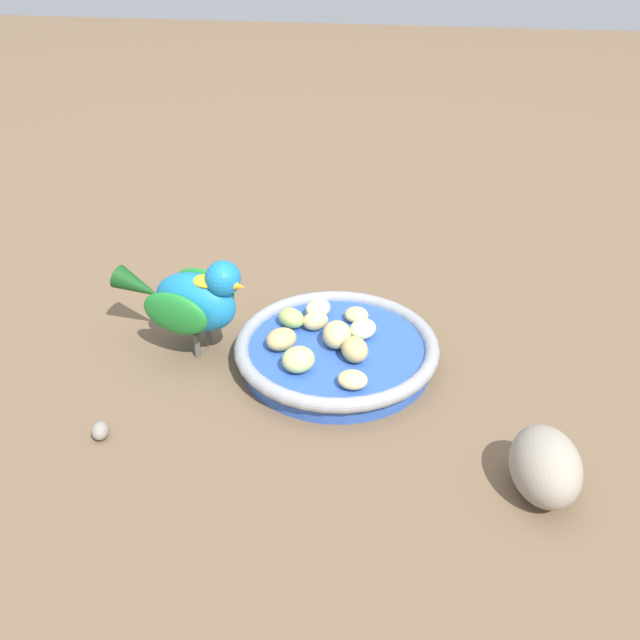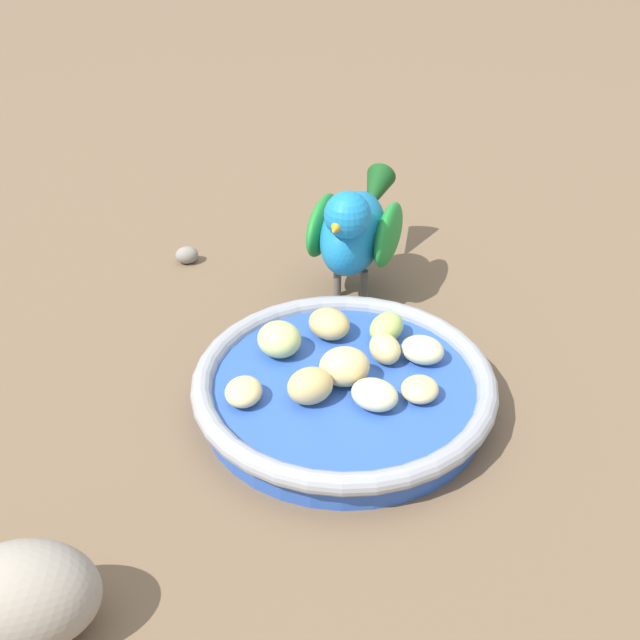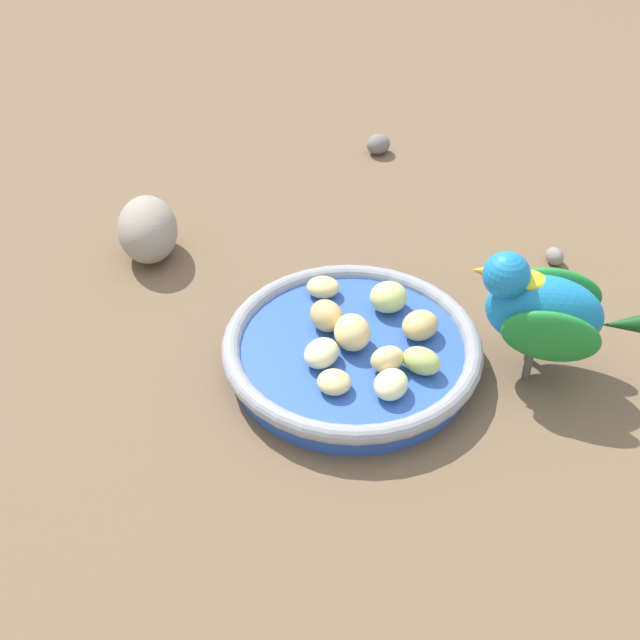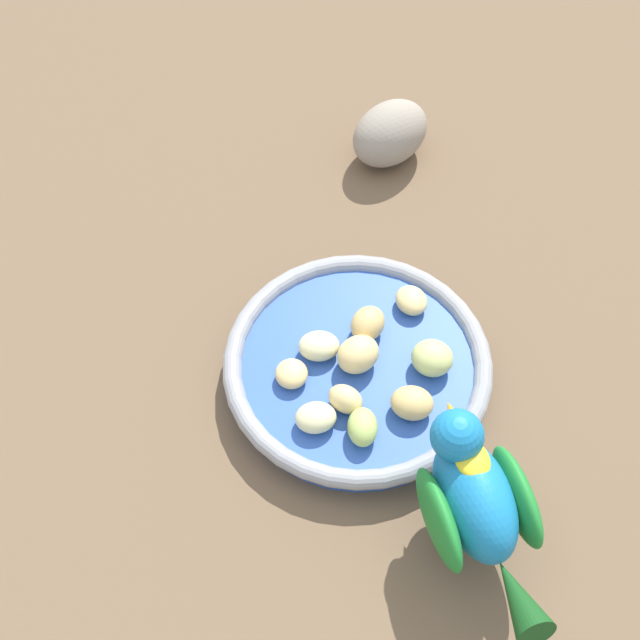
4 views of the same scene
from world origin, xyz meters
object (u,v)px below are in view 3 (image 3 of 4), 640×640
at_px(rock_large, 148,229).
at_px(pebble_0, 378,144).
at_px(apple_piece_0, 389,297).
at_px(pebble_1, 555,256).
at_px(apple_piece_7, 323,287).
at_px(parrot, 548,309).
at_px(apple_piece_4, 421,361).
at_px(apple_piece_3, 387,359).
at_px(apple_piece_5, 334,382).
at_px(apple_piece_6, 420,325).
at_px(apple_piece_1, 326,316).
at_px(apple_piece_9, 322,353).
at_px(feeding_bowl, 352,351).
at_px(apple_piece_2, 352,333).
at_px(apple_piece_8, 391,384).

relative_size(rock_large, pebble_0, 2.71).
distance_m(apple_piece_0, pebble_1, 0.20).
distance_m(apple_piece_7, pebble_0, 0.32).
distance_m(apple_piece_0, parrot, 0.14).
bearing_deg(apple_piece_4, pebble_0, -178.60).
bearing_deg(apple_piece_4, apple_piece_7, -142.11).
xyz_separation_m(apple_piece_3, parrot, (-0.02, 0.13, 0.03)).
distance_m(parrot, rock_large, 0.40).
relative_size(apple_piece_5, rock_large, 0.33).
bearing_deg(apple_piece_6, apple_piece_1, -97.90).
relative_size(apple_piece_3, pebble_0, 0.96).
relative_size(apple_piece_9, pebble_0, 1.12).
bearing_deg(apple_piece_3, feeding_bowl, -137.64).
relative_size(feeding_bowl, pebble_0, 7.32).
distance_m(feeding_bowl, apple_piece_6, 0.06).
distance_m(apple_piece_7, apple_piece_9, 0.09).
xyz_separation_m(feeding_bowl, apple_piece_6, (-0.01, 0.06, 0.02)).
distance_m(apple_piece_4, rock_large, 0.32).
distance_m(feeding_bowl, apple_piece_2, 0.02).
xyz_separation_m(apple_piece_2, rock_large, (-0.17, -0.20, -0.01)).
relative_size(feeding_bowl, apple_piece_3, 7.65).
relative_size(apple_piece_8, pebble_1, 1.51).
distance_m(apple_piece_0, apple_piece_2, 0.06).
relative_size(feeding_bowl, apple_piece_7, 7.37).
bearing_deg(apple_piece_4, rock_large, -128.15).
bearing_deg(rock_large, apple_piece_9, 42.46).
height_order(apple_piece_4, parrot, parrot).
bearing_deg(apple_piece_7, apple_piece_8, 22.39).
relative_size(apple_piece_5, apple_piece_7, 0.91).
distance_m(apple_piece_1, apple_piece_4, 0.09).
bearing_deg(feeding_bowl, apple_piece_2, -14.09).
xyz_separation_m(parrot, pebble_0, (-0.39, -0.11, -0.06)).
distance_m(apple_piece_6, pebble_1, 0.21).
bearing_deg(apple_piece_4, pebble_1, 140.03).
distance_m(apple_piece_2, rock_large, 0.26).
height_order(apple_piece_9, parrot, parrot).
xyz_separation_m(apple_piece_6, parrot, (0.02, 0.10, 0.03)).
bearing_deg(rock_large, pebble_1, 87.73).
height_order(apple_piece_1, parrot, parrot).
distance_m(apple_piece_2, apple_piece_8, 0.06).
relative_size(apple_piece_0, apple_piece_8, 1.05).
distance_m(apple_piece_1, pebble_0, 0.36).
xyz_separation_m(apple_piece_0, apple_piece_4, (0.08, 0.02, -0.00)).
xyz_separation_m(apple_piece_2, pebble_0, (-0.38, 0.05, -0.03)).
bearing_deg(apple_piece_2, rock_large, -130.21).
xyz_separation_m(apple_piece_4, parrot, (-0.03, 0.10, 0.03)).
bearing_deg(apple_piece_5, apple_piece_9, -163.13).
xyz_separation_m(apple_piece_6, rock_large, (-0.15, -0.26, -0.00)).
bearing_deg(pebble_0, apple_piece_0, -1.95).
relative_size(apple_piece_3, rock_large, 0.35).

